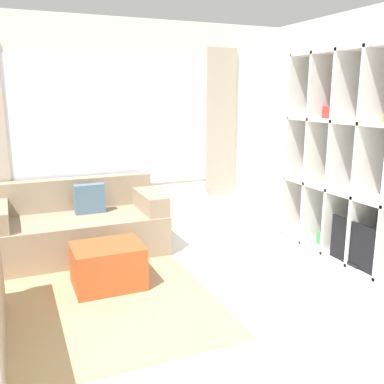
% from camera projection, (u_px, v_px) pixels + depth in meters
% --- Properties ---
extents(wall_back, '(5.91, 0.11, 2.70)m').
position_uv_depth(wall_back, '(114.00, 130.00, 5.34)').
color(wall_back, silver).
rests_on(wall_back, ground_plane).
extents(wall_right, '(0.07, 4.49, 2.70)m').
position_uv_depth(wall_right, '(361.00, 136.00, 4.76)').
color(wall_right, silver).
rests_on(wall_right, ground_plane).
extents(area_rug, '(2.74, 2.37, 0.01)m').
position_uv_depth(area_rug, '(51.00, 303.00, 3.76)').
color(area_rug, tan).
rests_on(area_rug, ground_plane).
extents(shelving_unit, '(0.40, 1.99, 2.27)m').
position_uv_depth(shelving_unit, '(357.00, 160.00, 4.57)').
color(shelving_unit, '#515660').
rests_on(shelving_unit, ground_plane).
extents(couch_main, '(1.91, 0.93, 0.83)m').
position_uv_depth(couch_main, '(78.00, 227.00, 4.90)').
color(couch_main, gray).
rests_on(couch_main, ground_plane).
extents(ottoman, '(0.65, 0.52, 0.42)m').
position_uv_depth(ottoman, '(108.00, 266.00, 4.06)').
color(ottoman, '#B74C23').
rests_on(ottoman, ground_plane).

